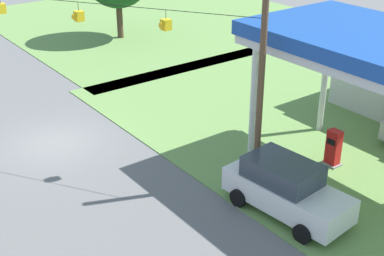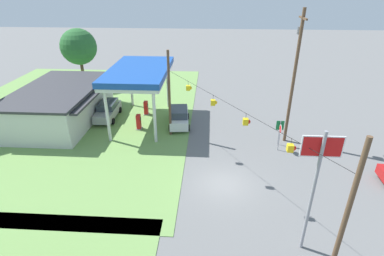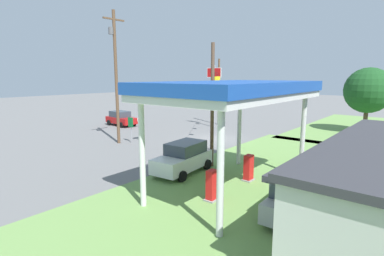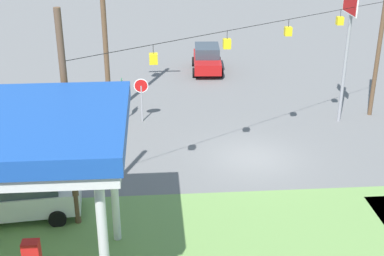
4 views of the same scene
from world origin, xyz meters
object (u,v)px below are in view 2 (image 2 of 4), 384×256
Objects in this scene: fuel_pump_near at (139,122)px; tree_far_back at (79,47)px; stop_sign_roadside at (280,132)px; route_sign at (280,128)px; stop_sign_overhead at (317,170)px; utility_pole_main at (294,73)px; gas_station_store at (61,104)px; gas_station_canopy at (139,73)px; car_at_pumps_rear at (108,110)px; car_at_pumps_front at (179,116)px; fuel_pump_far at (146,108)px.

fuel_pump_near is 18.42m from tree_far_back.
route_sign is at bearing 169.58° from stop_sign_roadside.
tree_far_back reaches higher than stop_sign_overhead.
tree_far_back is at bearing -125.08° from stop_sign_roadside.
route_sign is 5.00m from utility_pole_main.
utility_pole_main reaches higher than route_sign.
gas_station_store is 9.03m from fuel_pump_near.
utility_pole_main is at bearing -95.85° from fuel_pump_near.
gas_station_canopy is 9.46m from gas_station_store.
stop_sign_roadside is at bearing -4.12° from stop_sign_overhead.
car_at_pumps_rear is (0.73, 4.02, -4.43)m from gas_station_canopy.
gas_station_canopy reaches higher than car_at_pumps_front.
stop_sign_roadside is 30.22m from tree_far_back.
stop_sign_overhead reaches higher than stop_sign_roadside.
car_at_pumps_rear is 0.43× the size of utility_pole_main.
tree_far_back is at bearing 59.00° from utility_pole_main.
tree_far_back reaches higher than gas_station_store.
stop_sign_overhead is at bearing -127.00° from gas_station_store.
gas_station_canopy is 16.39m from tree_far_back.
gas_station_store is 26.99m from stop_sign_overhead.
car_at_pumps_front is at bearing -99.57° from gas_station_canopy.
tree_far_back is at bearing 44.73° from car_at_pumps_front.
stop_sign_overhead is at bearing -4.12° from stop_sign_roadside.
route_sign is 0.30× the size of tree_far_back.
route_sign is (-4.93, -17.60, 0.77)m from car_at_pumps_rear.
stop_sign_overhead is 36.87m from tree_far_back.
tree_far_back is (13.87, 11.16, 4.72)m from fuel_pump_near.
stop_sign_roadside is (-5.98, -17.41, 0.87)m from car_at_pumps_rear.
route_sign is at bearing -4.68° from stop_sign_overhead.
fuel_pump_far is at bearing 70.08° from utility_pole_main.
gas_station_canopy is 5.97m from car_at_pumps_front.
gas_station_store is 2.68× the size of car_at_pumps_front.
tree_far_back is at bearing 42.93° from gas_station_canopy.
fuel_pump_far is at bearing 103.83° from car_at_pumps_rear.
stop_sign_overhead is (-18.06, -12.60, 4.50)m from fuel_pump_far.
gas_station_canopy is at bearing 77.72° from car_at_pumps_rear.
stop_sign_overhead is (-14.33, -12.60, 4.50)m from fuel_pump_near.
utility_pole_main reaches higher than fuel_pump_near.
gas_station_store reaches higher than stop_sign_roadside.
gas_station_canopy reaches higher than route_sign.
utility_pole_main reaches higher than tree_far_back.
stop_sign_overhead is (-16.11, -21.38, 3.41)m from gas_station_store.
stop_sign_roadside reaches higher than route_sign.
gas_station_store is (-0.08, 8.78, -3.53)m from gas_station_canopy.
route_sign is (12.00, -0.98, -3.54)m from stop_sign_overhead.
stop_sign_overhead reaches higher than car_at_pumps_rear.
fuel_pump_near is 0.13× the size of utility_pole_main.
car_at_pumps_rear is 14.09m from tree_far_back.
fuel_pump_near is at bearing -141.17° from tree_far_back.
gas_station_canopy is 14.80m from utility_pole_main.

